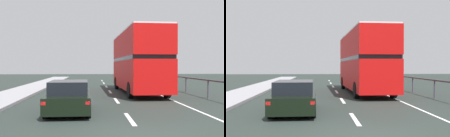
# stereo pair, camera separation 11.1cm
# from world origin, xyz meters

# --- Properties ---
(lane_paint_markings) EXTENTS (3.32, 46.00, 0.01)m
(lane_paint_markings) POSITION_xyz_m (1.96, 8.75, 0.00)
(lane_paint_markings) COLOR silver
(lane_paint_markings) RESTS_ON ground
(bridge_side_railing) EXTENTS (0.10, 42.00, 1.12)m
(bridge_side_railing) POSITION_xyz_m (5.59, 9.00, 0.92)
(bridge_side_railing) COLOR #464654
(bridge_side_railing) RESTS_ON ground
(double_decker_bus_red) EXTENTS (2.74, 10.07, 4.37)m
(double_decker_bus_red) POSITION_xyz_m (1.96, 12.73, 2.33)
(double_decker_bus_red) COLOR red
(double_decker_bus_red) RESTS_ON ground
(hatchback_car_near) EXTENTS (1.83, 4.22, 1.32)m
(hatchback_car_near) POSITION_xyz_m (-2.32, 4.72, 0.64)
(hatchback_car_near) COLOR black
(hatchback_car_near) RESTS_ON ground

